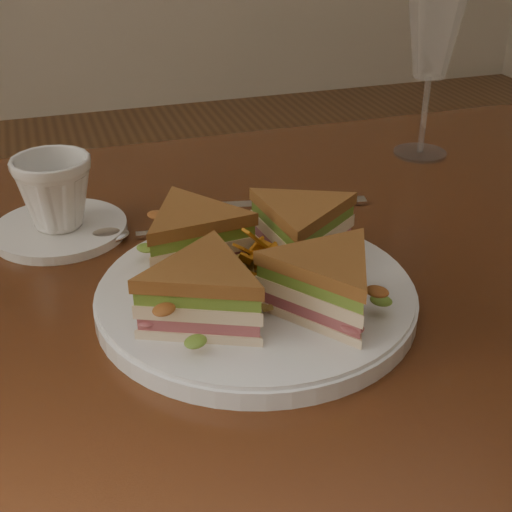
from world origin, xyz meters
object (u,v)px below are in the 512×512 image
(table, at_px, (256,359))
(sandwich_wedges, at_px, (256,261))
(spoon, at_px, (129,235))
(coffee_cup, at_px, (55,192))
(plate, at_px, (256,297))
(knife, at_px, (268,205))
(saucer, at_px, (60,229))
(wine_glass, at_px, (433,37))

(table, relative_size, sandwich_wedges, 4.33)
(spoon, height_order, coffee_cup, coffee_cup)
(plate, height_order, knife, plate)
(knife, xyz_separation_m, saucer, (-0.23, 0.00, 0.00))
(plate, distance_m, spoon, 0.19)
(sandwich_wedges, height_order, wine_glass, wine_glass)
(plate, height_order, saucer, plate)
(saucer, relative_size, coffee_cup, 1.72)
(table, xyz_separation_m, saucer, (-0.17, 0.15, 0.10))
(saucer, bearing_deg, table, -41.20)
(knife, distance_m, coffee_cup, 0.24)
(table, height_order, spoon, spoon)
(wine_glass, xyz_separation_m, coffee_cup, (-0.48, -0.09, -0.11))
(sandwich_wedges, bearing_deg, saucer, 128.27)
(wine_glass, xyz_separation_m, saucer, (-0.48, -0.09, -0.15))
(wine_glass, relative_size, saucer, 1.54)
(wine_glass, bearing_deg, coffee_cup, -169.22)
(coffee_cup, bearing_deg, knife, 19.72)
(wine_glass, bearing_deg, knife, -159.11)
(table, xyz_separation_m, spoon, (-0.10, 0.12, 0.10))
(knife, bearing_deg, coffee_cup, -168.80)
(knife, relative_size, coffee_cup, 2.60)
(sandwich_wedges, distance_m, knife, 0.21)
(sandwich_wedges, distance_m, wine_glass, 0.45)
(spoon, distance_m, knife, 0.17)
(knife, relative_size, wine_glass, 0.98)
(spoon, height_order, knife, spoon)
(wine_glass, bearing_deg, sandwich_wedges, -138.52)
(spoon, relative_size, wine_glass, 0.85)
(spoon, xyz_separation_m, wine_glass, (0.41, 0.13, 0.15))
(spoon, bearing_deg, knife, 17.24)
(table, distance_m, sandwich_wedges, 0.15)
(plate, bearing_deg, wine_glass, 41.48)
(wine_glass, bearing_deg, plate, -138.52)
(saucer, bearing_deg, spoon, -26.44)
(table, xyz_separation_m, sandwich_wedges, (-0.02, -0.05, 0.14))
(sandwich_wedges, xyz_separation_m, coffee_cup, (-0.16, 0.20, 0.00))
(plate, xyz_separation_m, wine_glass, (0.33, 0.29, 0.15))
(table, height_order, saucer, saucer)
(knife, bearing_deg, plate, -99.51)
(spoon, bearing_deg, wine_glass, 23.71)
(plate, xyz_separation_m, sandwich_wedges, (0.00, 0.00, 0.04))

